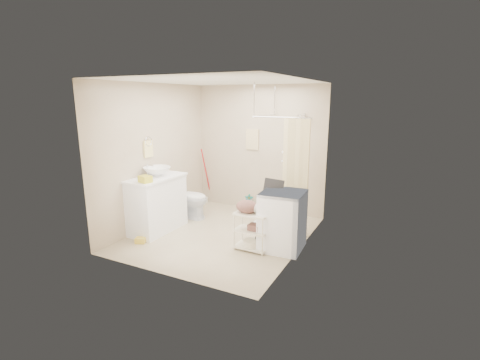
# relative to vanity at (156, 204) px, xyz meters

# --- Properties ---
(floor) EXTENTS (3.20, 3.20, 0.00)m
(floor) POSITION_rel_vanity_xyz_m (1.16, 0.33, -0.49)
(floor) COLOR #B7AA89
(floor) RESTS_ON ground
(ceiling) EXTENTS (2.80, 3.20, 0.04)m
(ceiling) POSITION_rel_vanity_xyz_m (1.16, 0.33, 2.11)
(ceiling) COLOR silver
(ceiling) RESTS_ON ground
(wall_back) EXTENTS (2.80, 0.04, 2.60)m
(wall_back) POSITION_rel_vanity_xyz_m (1.16, 1.93, 0.81)
(wall_back) COLOR #BFAE94
(wall_back) RESTS_ON ground
(wall_front) EXTENTS (2.80, 0.04, 2.60)m
(wall_front) POSITION_rel_vanity_xyz_m (1.16, -1.27, 0.81)
(wall_front) COLOR #BFAE94
(wall_front) RESTS_ON ground
(wall_left) EXTENTS (0.04, 3.20, 2.60)m
(wall_left) POSITION_rel_vanity_xyz_m (-0.24, 0.33, 0.81)
(wall_left) COLOR #BFAE94
(wall_left) RESTS_ON ground
(wall_right) EXTENTS (0.04, 3.20, 2.60)m
(wall_right) POSITION_rel_vanity_xyz_m (2.56, 0.33, 0.81)
(wall_right) COLOR #BFAE94
(wall_right) RESTS_ON ground
(vanity) EXTENTS (0.64, 1.13, 0.99)m
(vanity) POSITION_rel_vanity_xyz_m (0.00, 0.00, 0.00)
(vanity) COLOR white
(vanity) RESTS_ON ground
(sink) EXTENTS (0.52, 0.52, 0.16)m
(sink) POSITION_rel_vanity_xyz_m (0.01, 0.07, 0.58)
(sink) COLOR white
(sink) RESTS_ON vanity
(counter_basket) EXTENTS (0.23, 0.20, 0.11)m
(counter_basket) POSITION_rel_vanity_xyz_m (0.14, -0.39, 0.55)
(counter_basket) COLOR gold
(counter_basket) RESTS_ON vanity
(floor_basket) EXTENTS (0.28, 0.25, 0.13)m
(floor_basket) POSITION_rel_vanity_xyz_m (0.14, -0.59, -0.43)
(floor_basket) COLOR yellow
(floor_basket) RESTS_ON ground
(toilet) EXTENTS (0.82, 0.50, 0.82)m
(toilet) POSITION_rel_vanity_xyz_m (0.12, 0.85, -0.08)
(toilet) COLOR silver
(toilet) RESTS_ON ground
(mop) EXTENTS (0.16, 0.16, 1.24)m
(mop) POSITION_rel_vanity_xyz_m (-0.14, 1.85, 0.13)
(mop) COLOR #B70E15
(mop) RESTS_ON ground
(potted_plant_a) EXTENTS (0.21, 0.17, 0.34)m
(potted_plant_a) POSITION_rel_vanity_xyz_m (1.01, 1.77, -0.32)
(potted_plant_a) COLOR #984E33
(potted_plant_a) RESTS_ON ground
(potted_plant_b) EXTENTS (0.21, 0.18, 0.35)m
(potted_plant_b) POSITION_rel_vanity_xyz_m (1.34, 1.78, -0.32)
(potted_plant_b) COLOR brown
(potted_plant_b) RESTS_ON ground
(hanging_towel) EXTENTS (0.28, 0.03, 0.42)m
(hanging_towel) POSITION_rel_vanity_xyz_m (1.01, 1.91, 1.01)
(hanging_towel) COLOR beige
(hanging_towel) RESTS_ON wall_back
(towel_ring) EXTENTS (0.04, 0.22, 0.34)m
(towel_ring) POSITION_rel_vanity_xyz_m (-0.22, 0.13, 0.98)
(towel_ring) COLOR #FAE78D
(towel_ring) RESTS_ON wall_left
(tp_holder) EXTENTS (0.08, 0.12, 0.14)m
(tp_holder) POSITION_rel_vanity_xyz_m (-0.20, 0.38, 0.23)
(tp_holder) COLOR white
(tp_holder) RESTS_ON wall_left
(shower) EXTENTS (1.10, 1.10, 2.10)m
(shower) POSITION_rel_vanity_xyz_m (2.01, 1.38, 0.56)
(shower) COLOR silver
(shower) RESTS_ON ground
(shampoo_bottle_a) EXTENTS (0.11, 0.11, 0.26)m
(shampoo_bottle_a) POSITION_rel_vanity_xyz_m (1.81, 1.87, 0.96)
(shampoo_bottle_a) COLOR white
(shampoo_bottle_a) RESTS_ON shower
(shampoo_bottle_b) EXTENTS (0.08, 0.08, 0.17)m
(shampoo_bottle_b) POSITION_rel_vanity_xyz_m (1.84, 1.87, 0.91)
(shampoo_bottle_b) COLOR #3B59B4
(shampoo_bottle_b) RESTS_ON shower
(washing_machine) EXTENTS (0.67, 0.69, 0.93)m
(washing_machine) POSITION_rel_vanity_xyz_m (2.30, 0.26, -0.03)
(washing_machine) COLOR white
(washing_machine) RESTS_ON ground
(laundry_rack) EXTENTS (0.54, 0.32, 0.73)m
(laundry_rack) POSITION_rel_vanity_xyz_m (1.89, 0.00, -0.13)
(laundry_rack) COLOR silver
(laundry_rack) RESTS_ON ground
(ironing_board) EXTENTS (0.33, 0.19, 1.12)m
(ironing_board) POSITION_rel_vanity_xyz_m (2.07, 0.29, 0.07)
(ironing_board) COLOR black
(ironing_board) RESTS_ON ground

